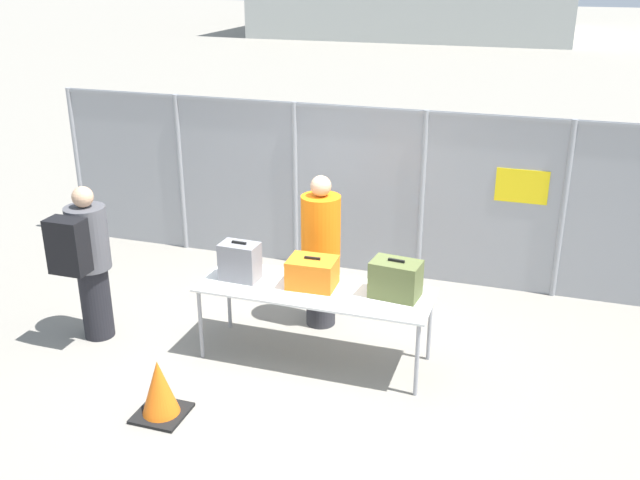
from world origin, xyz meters
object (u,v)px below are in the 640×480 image
suitcase_orange (312,273)px  traffic_cone (159,390)px  suitcase_grey (240,261)px  traveler_hooded (87,259)px  suitcase_olive (396,279)px  inspection_table (315,293)px  security_worker_near (321,250)px  utility_trailer (515,216)px

suitcase_orange → traffic_cone: 1.82m
suitcase_grey → traffic_cone: size_ratio=0.74×
suitcase_grey → suitcase_orange: suitcase_grey is taller
suitcase_grey → traffic_cone: suitcase_grey is taller
traffic_cone → traveler_hooded: bearing=143.4°
suitcase_olive → traveler_hooded: 3.17m
inspection_table → traveler_hooded: (-2.36, -0.33, 0.19)m
security_worker_near → traffic_cone: bearing=72.6°
suitcase_olive → utility_trailer: bearing=76.5°
suitcase_orange → utility_trailer: 4.19m
inspection_table → suitcase_grey: size_ratio=5.70×
security_worker_near → traffic_cone: size_ratio=3.10×
inspection_table → suitcase_olive: suitcase_olive is taller
inspection_table → utility_trailer: inspection_table is taller
suitcase_grey → traveler_hooded: traveler_hooded is taller
traveler_hooded → traffic_cone: size_ratio=3.05×
suitcase_orange → security_worker_near: security_worker_near is taller
traveler_hooded → suitcase_grey: bearing=-0.3°
inspection_table → suitcase_orange: bearing=127.1°
traveler_hooded → inspection_table: bearing=-3.8°
suitcase_grey → security_worker_near: 0.97m
suitcase_olive → traffic_cone: bearing=-141.1°
suitcase_olive → security_worker_near: (-0.96, 0.65, -0.08)m
inspection_table → suitcase_olive: (0.78, 0.09, 0.23)m
suitcase_orange → traveler_hooded: 2.35m
suitcase_grey → traveler_hooded: 1.60m
traveler_hooded → traffic_cone: 1.83m
suitcase_orange → traveler_hooded: (-2.31, -0.39, 0.00)m
suitcase_grey → suitcase_olive: size_ratio=0.83×
inspection_table → suitcase_grey: 0.82m
security_worker_near → utility_trailer: (1.86, 3.11, -0.47)m
suitcase_orange → security_worker_near: size_ratio=0.28×
inspection_table → security_worker_near: 0.77m
traveler_hooded → traffic_cone: (1.36, -1.01, -0.67)m
suitcase_olive → traveler_hooded: bearing=-172.4°
utility_trailer → traffic_cone: (-2.68, -5.19, -0.16)m
suitcase_olive → utility_trailer: 3.90m
suitcase_orange → inspection_table: bearing=-52.9°
security_worker_near → utility_trailer: security_worker_near is taller
inspection_table → suitcase_orange: 0.21m
suitcase_orange → security_worker_near: (-0.13, 0.68, -0.04)m
suitcase_grey → suitcase_olive: bearing=3.5°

